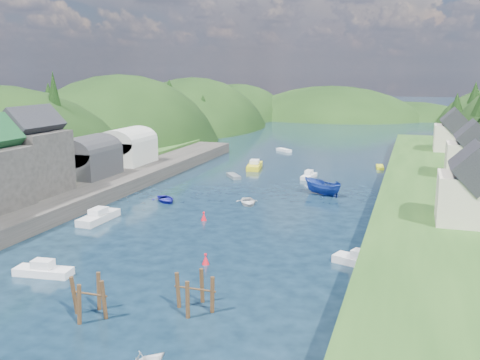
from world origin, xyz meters
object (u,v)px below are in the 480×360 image
(piling_cluster_near, at_px, (89,301))
(channel_buoy_far, at_px, (204,217))
(piling_cluster_far, at_px, (195,296))
(channel_buoy_near, at_px, (206,259))

(piling_cluster_near, distance_m, channel_buoy_far, 26.49)
(piling_cluster_far, bearing_deg, channel_buoy_near, 107.17)
(channel_buoy_near, relative_size, channel_buoy_far, 1.00)
(channel_buoy_far, bearing_deg, channel_buoy_near, -67.34)
(piling_cluster_near, distance_m, piling_cluster_far, 7.75)
(piling_cluster_near, height_order, piling_cluster_far, piling_cluster_near)
(piling_cluster_near, relative_size, piling_cluster_far, 1.04)
(channel_buoy_near, xyz_separation_m, channel_buoy_far, (-5.74, 13.76, 0.00))
(channel_buoy_far, bearing_deg, piling_cluster_far, -69.50)
(piling_cluster_far, height_order, channel_buoy_near, piling_cluster_far)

